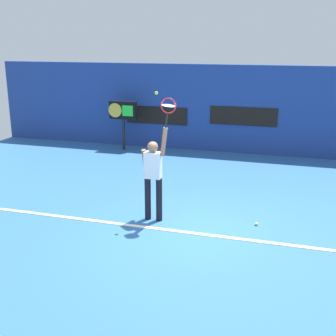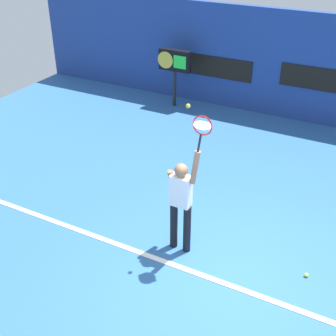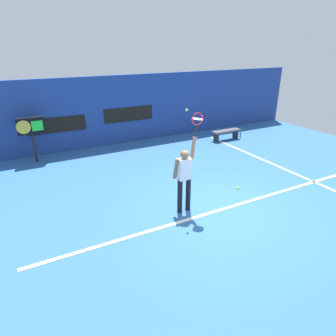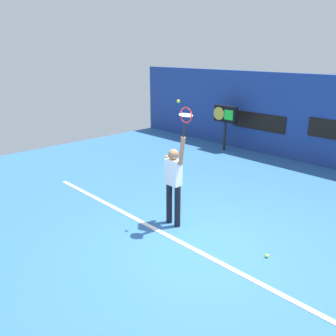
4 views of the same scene
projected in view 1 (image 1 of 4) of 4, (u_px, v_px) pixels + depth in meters
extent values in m
plane|color=#2D609E|center=(194.00, 232.00, 8.83)|extent=(18.00, 18.00, 0.00)
cube|color=navy|center=(244.00, 110.00, 14.66)|extent=(18.00, 0.20, 2.90)
cube|color=black|center=(243.00, 116.00, 14.61)|extent=(2.20, 0.03, 0.60)
cube|color=black|center=(156.00, 115.00, 15.48)|extent=(2.20, 0.03, 0.60)
cube|color=white|center=(193.00, 233.00, 8.74)|extent=(10.00, 0.10, 0.01)
cylinder|color=black|center=(148.00, 198.00, 9.33)|extent=(0.13, 0.13, 0.92)
cylinder|color=black|center=(159.00, 200.00, 9.26)|extent=(0.13, 0.13, 0.92)
cube|color=white|center=(153.00, 165.00, 9.10)|extent=(0.34, 0.20, 0.55)
sphere|color=#8C6647|center=(153.00, 147.00, 8.99)|extent=(0.22, 0.22, 0.22)
cylinder|color=#8C6647|center=(164.00, 142.00, 8.89)|extent=(0.16, 0.09, 0.59)
cylinder|color=#8C6647|center=(145.00, 162.00, 9.22)|extent=(0.09, 0.23, 0.58)
cylinder|color=black|center=(167.00, 120.00, 8.76)|extent=(0.07, 0.03, 0.30)
torus|color=red|center=(168.00, 106.00, 8.66)|extent=(0.35, 0.02, 0.35)
cylinder|color=silver|center=(168.00, 106.00, 8.66)|extent=(0.27, 0.27, 0.04)
sphere|color=#CCE033|center=(156.00, 93.00, 8.73)|extent=(0.07, 0.07, 0.07)
cylinder|color=black|center=(124.00, 134.00, 15.34)|extent=(0.10, 0.10, 1.07)
cube|color=black|center=(123.00, 110.00, 15.11)|extent=(0.95, 0.18, 0.60)
cylinder|color=gold|center=(115.00, 110.00, 15.08)|extent=(0.48, 0.02, 0.48)
cube|color=#26D833|center=(128.00, 111.00, 14.96)|extent=(0.38, 0.02, 0.36)
sphere|color=#CCE033|center=(256.00, 224.00, 9.12)|extent=(0.07, 0.07, 0.07)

